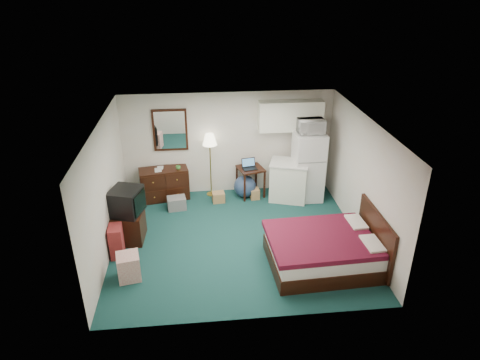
{
  "coord_description": "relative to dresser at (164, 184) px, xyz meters",
  "views": [
    {
      "loc": [
        -0.71,
        -7.34,
        4.94
      ],
      "look_at": [
        0.09,
        0.31,
        1.2
      ],
      "focal_mm": 32.0,
      "sensor_mm": 36.0,
      "label": 1
    }
  ],
  "objects": [
    {
      "name": "retail_box",
      "position": [
        -0.47,
        -3.0,
        -0.14
      ],
      "size": [
        0.45,
        0.45,
        0.48
      ],
      "primitive_type": null,
      "rotation": [
        0.0,
        0.0,
        0.19
      ],
      "color": "white",
      "rests_on": "floor"
    },
    {
      "name": "bed",
      "position": [
        3.05,
        -2.98,
        -0.08
      ],
      "size": [
        1.99,
        1.59,
        0.62
      ],
      "primitive_type": null,
      "rotation": [
        0.0,
        0.0,
        0.05
      ],
      "color": "#4B0418",
      "rests_on": "floor"
    },
    {
      "name": "dresser",
      "position": [
        0.0,
        0.0,
        0.0
      ],
      "size": [
        1.2,
        0.7,
        0.77
      ],
      "primitive_type": null,
      "rotation": [
        0.0,
        0.0,
        0.17
      ],
      "color": "black",
      "rests_on": "floor"
    },
    {
      "name": "mirror",
      "position": [
        0.22,
        0.24,
        1.26
      ],
      "size": [
        0.8,
        0.06,
        1.0
      ],
      "primitive_type": null,
      "color": "white",
      "rests_on": "walls"
    },
    {
      "name": "book_a",
      "position": [
        -0.19,
        -0.08,
        0.5
      ],
      "size": [
        0.16,
        0.04,
        0.22
      ],
      "primitive_type": "imported",
      "rotation": [
        0.0,
        0.0,
        0.11
      ],
      "color": "#A47B44",
      "rests_on": "dresser"
    },
    {
      "name": "exercise_ball",
      "position": [
        1.93,
        -0.11,
        -0.11
      ],
      "size": [
        0.55,
        0.55,
        0.54
      ],
      "primitive_type": "sphere",
      "rotation": [
        0.0,
        0.0,
        0.03
      ],
      "color": "navy",
      "rests_on": "floor"
    },
    {
      "name": "laptop",
      "position": [
        2.05,
        -0.11,
        0.46
      ],
      "size": [
        0.38,
        0.33,
        0.23
      ],
      "primitive_type": null,
      "rotation": [
        0.0,
        0.0,
        0.19
      ],
      "color": "black",
      "rests_on": "desk"
    },
    {
      "name": "fridge",
      "position": [
        3.4,
        -0.33,
        0.45
      ],
      "size": [
        0.69,
        0.69,
        1.66
      ],
      "primitive_type": null,
      "rotation": [
        0.0,
        0.0,
        0.01
      ],
      "color": "silver",
      "rests_on": "floor"
    },
    {
      "name": "walls",
      "position": [
        1.57,
        -1.98,
        0.86
      ],
      "size": [
        5.01,
        4.51,
        2.5
      ],
      "color": "silver",
      "rests_on": "floor"
    },
    {
      "name": "crt_tv",
      "position": [
        -0.61,
        -1.73,
        0.5
      ],
      "size": [
        0.73,
        0.76,
        0.53
      ],
      "primitive_type": null,
      "rotation": [
        0.0,
        0.0,
        -0.29
      ],
      "color": "black",
      "rests_on": "tv_stand"
    },
    {
      "name": "book_b",
      "position": [
        -0.14,
        0.05,
        0.48
      ],
      "size": [
        0.15,
        0.02,
        0.2
      ],
      "primitive_type": "imported",
      "rotation": [
        0.0,
        0.0,
        0.01
      ],
      "color": "#A47B44",
      "rests_on": "dresser"
    },
    {
      "name": "kitchen_counter",
      "position": [
        2.96,
        -0.34,
        0.08
      ],
      "size": [
        1.0,
        0.87,
        0.93
      ],
      "primitive_type": null,
      "rotation": [
        0.0,
        0.0,
        -0.31
      ],
      "color": "white",
      "rests_on": "floor"
    },
    {
      "name": "floor_lamp",
      "position": [
        1.12,
        0.07,
        0.4
      ],
      "size": [
        0.37,
        0.37,
        1.58
      ],
      "primitive_type": null,
      "rotation": [
        0.0,
        0.0,
        0.08
      ],
      "color": "gold",
      "rests_on": "floor"
    },
    {
      "name": "upper_cabinets",
      "position": [
        3.02,
        0.1,
        1.56
      ],
      "size": [
        1.5,
        0.35,
        0.7
      ],
      "primitive_type": null,
      "color": "white",
      "rests_on": "walls"
    },
    {
      "name": "headboard",
      "position": [
        4.03,
        -2.98,
        0.16
      ],
      "size": [
        0.06,
        1.56,
        1.0
      ],
      "primitive_type": null,
      "color": "black",
      "rests_on": "walls"
    },
    {
      "name": "file_bin",
      "position": [
        0.29,
        -0.56,
        -0.24
      ],
      "size": [
        0.46,
        0.37,
        0.29
      ],
      "primitive_type": null,
      "rotation": [
        0.0,
        0.0,
        0.15
      ],
      "color": "slate",
      "rests_on": "floor"
    },
    {
      "name": "suitcase",
      "position": [
        -0.79,
        -2.28,
        -0.07
      ],
      "size": [
        0.27,
        0.41,
        0.64
      ],
      "primitive_type": null,
      "rotation": [
        0.0,
        0.0,
        0.08
      ],
      "color": "maroon",
      "rests_on": "floor"
    },
    {
      "name": "mug",
      "position": [
        0.36,
        -0.04,
        0.44
      ],
      "size": [
        0.12,
        0.1,
        0.11
      ],
      "primitive_type": "imported",
      "rotation": [
        0.0,
        0.0,
        -0.1
      ],
      "color": "#46953D",
      "rests_on": "dresser"
    },
    {
      "name": "ceiling",
      "position": [
        1.57,
        -1.98,
        2.11
      ],
      "size": [
        5.0,
        4.5,
        0.01
      ],
      "primitive_type": "cube",
      "color": "silver",
      "rests_on": "walls"
    },
    {
      "name": "microwave",
      "position": [
        3.4,
        -0.34,
        1.48
      ],
      "size": [
        0.6,
        0.34,
        0.4
      ],
      "primitive_type": "imported",
      "rotation": [
        0.0,
        0.0,
        0.03
      ],
      "color": "silver",
      "rests_on": "fridge"
    },
    {
      "name": "tv_stand",
      "position": [
        -0.64,
        -1.73,
        -0.08
      ],
      "size": [
        0.65,
        0.7,
        0.61
      ],
      "primitive_type": null,
      "rotation": [
        0.0,
        0.0,
        -0.05
      ],
      "color": "black",
      "rests_on": "floor"
    },
    {
      "name": "floor",
      "position": [
        1.57,
        -1.98,
        -0.39
      ],
      "size": [
        5.0,
        4.5,
        0.01
      ],
      "primitive_type": "cube",
      "color": "#0E3A39",
      "rests_on": "ground"
    },
    {
      "name": "desk",
      "position": [
        2.08,
        -0.05,
        -0.02
      ],
      "size": [
        0.71,
        0.71,
        0.73
      ],
      "primitive_type": null,
      "rotation": [
        0.0,
        0.0,
        0.27
      ],
      "color": "black",
      "rests_on": "floor"
    },
    {
      "name": "cardboard_box_b",
      "position": [
        2.15,
        -0.24,
        -0.26
      ],
      "size": [
        0.23,
        0.27,
        0.25
      ],
      "primitive_type": null,
      "rotation": [
        0.0,
        0.0,
        0.09
      ],
      "color": "#A47B44",
      "rests_on": "floor"
    },
    {
      "name": "cardboard_box_a",
      "position": [
        1.27,
        -0.32,
        -0.26
      ],
      "size": [
        0.31,
        0.27,
        0.24
      ],
      "primitive_type": null,
      "rotation": [
        0.0,
        0.0,
        0.1
      ],
      "color": "#A47B44",
      "rests_on": "floor"
    }
  ]
}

